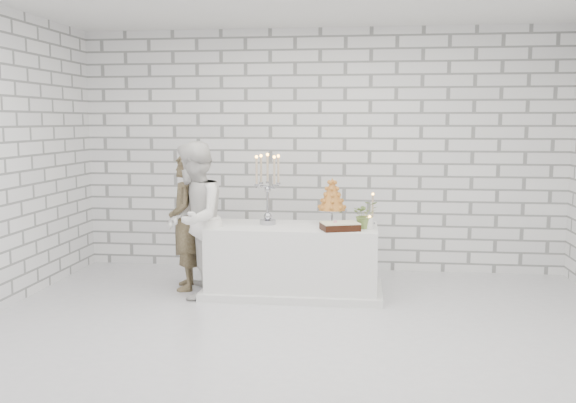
# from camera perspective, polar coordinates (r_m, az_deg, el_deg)

# --- Properties ---
(ground) EXTENTS (6.00, 5.00, 0.01)m
(ground) POSITION_cam_1_polar(r_m,az_deg,el_deg) (5.73, 0.99, -11.76)
(ground) COLOR silver
(ground) RESTS_ON ground
(wall_back) EXTENTS (6.00, 0.01, 3.00)m
(wall_back) POSITION_cam_1_polar(r_m,az_deg,el_deg) (7.92, 2.87, 4.60)
(wall_back) COLOR white
(wall_back) RESTS_ON ground
(wall_front) EXTENTS (6.00, 0.01, 3.00)m
(wall_front) POSITION_cam_1_polar(r_m,az_deg,el_deg) (2.96, -3.87, 0.11)
(wall_front) COLOR white
(wall_front) RESTS_ON ground
(cake_table) EXTENTS (1.80, 0.80, 0.75)m
(cake_table) POSITION_cam_1_polar(r_m,az_deg,el_deg) (6.87, 0.45, -5.28)
(cake_table) COLOR white
(cake_table) RESTS_ON ground
(groom) EXTENTS (0.49, 0.62, 1.50)m
(groom) POSITION_cam_1_polar(r_m,az_deg,el_deg) (7.11, -9.24, -1.86)
(groom) COLOR #4A3C26
(groom) RESTS_ON ground
(bride) EXTENTS (0.70, 0.86, 1.66)m
(bride) POSITION_cam_1_polar(r_m,az_deg,el_deg) (6.77, -8.49, -1.64)
(bride) COLOR white
(bride) RESTS_ON ground
(candelabra) EXTENTS (0.34, 0.34, 0.78)m
(candelabra) POSITION_cam_1_polar(r_m,az_deg,el_deg) (6.84, -1.85, 1.13)
(candelabra) COLOR #A3A4AD
(candelabra) RESTS_ON cake_table
(croquembouche) EXTENTS (0.36, 0.36, 0.51)m
(croquembouche) POSITION_cam_1_polar(r_m,az_deg,el_deg) (6.88, 3.99, 0.05)
(croquembouche) COLOR #AD6628
(croquembouche) RESTS_ON cake_table
(chocolate_cake) EXTENTS (0.44, 0.37, 0.08)m
(chocolate_cake) POSITION_cam_1_polar(r_m,az_deg,el_deg) (6.54, 4.70, -2.23)
(chocolate_cake) COLOR black
(chocolate_cake) RESTS_ON cake_table
(pillar_candle) EXTENTS (0.09, 0.09, 0.12)m
(pillar_candle) POSITION_cam_1_polar(r_m,az_deg,el_deg) (6.64, 7.37, -1.96)
(pillar_candle) COLOR white
(pillar_candle) RESTS_ON cake_table
(extra_taper) EXTENTS (0.08, 0.08, 0.32)m
(extra_taper) POSITION_cam_1_polar(r_m,az_deg,el_deg) (6.94, 7.64, -0.73)
(extra_taper) COLOR tan
(extra_taper) RESTS_ON cake_table
(flowers) EXTENTS (0.31, 0.28, 0.29)m
(flowers) POSITION_cam_1_polar(r_m,az_deg,el_deg) (6.66, 6.97, -1.17)
(flowers) COLOR #456F39
(flowers) RESTS_ON cake_table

